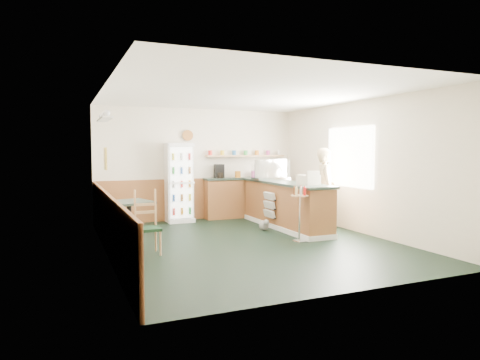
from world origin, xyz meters
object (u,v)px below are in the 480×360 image
display_case (271,170)px  cash_register (308,180)px  cafe_table (129,214)px  cafe_chair (147,220)px  drinks_fridge (179,183)px  condiment_stand (300,206)px  shopkeeper (325,189)px

display_case → cash_register: display_case is taller
cafe_table → cafe_chair: (0.17, -0.72, -0.01)m
drinks_fridge → display_case: bearing=-26.8°
cash_register → cafe_table: (-3.40, 0.49, -0.55)m
display_case → condiment_stand: (-0.45, -2.06, -0.57)m
cash_register → condiment_stand: 0.76m
shopkeeper → condiment_stand: size_ratio=1.72×
drinks_fridge → shopkeeper: drinks_fridge is taller
condiment_stand → cafe_chair: bearing=175.8°
shopkeeper → condiment_stand: (-1.15, -0.87, -0.20)m
display_case → shopkeeper: bearing=-59.7°
display_case → cafe_table: display_case is taller
display_case → condiment_stand: display_case is taller
cash_register → cafe_table: cash_register is taller
cafe_table → cash_register: bearing=-8.2°
cash_register → shopkeeper: bearing=25.4°
shopkeeper → cafe_chair: bearing=123.2°
cafe_table → cafe_chair: cafe_chair is taller
drinks_fridge → condiment_stand: (1.47, -3.03, -0.26)m
display_case → condiment_stand: size_ratio=0.81×
condiment_stand → drinks_fridge: bearing=115.9°
cash_register → shopkeeper: shopkeeper is taller
shopkeeper → cafe_table: 4.11m
condiment_stand → display_case: bearing=77.6°
cafe_table → condiment_stand: bearing=-17.4°
condiment_stand → cafe_table: bearing=162.6°
cafe_table → cafe_chair: size_ratio=0.85×
drinks_fridge → condiment_stand: size_ratio=1.84×
cash_register → cafe_chair: bearing=177.4°
display_case → cash_register: (0.00, -1.63, -0.13)m
cash_register → condiment_stand: (-0.45, -0.43, -0.44)m
display_case → drinks_fridge: bearing=153.2°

